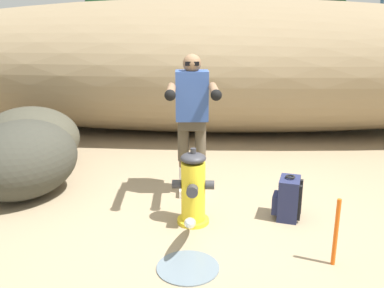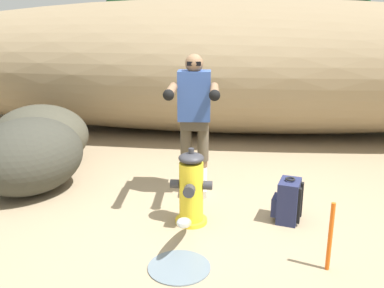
# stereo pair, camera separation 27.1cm
# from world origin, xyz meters

# --- Properties ---
(ground_plane) EXTENTS (56.00, 56.00, 0.04)m
(ground_plane) POSITION_xyz_m (0.00, 0.00, -0.02)
(ground_plane) COLOR #998466
(dirt_embankment) EXTENTS (14.63, 3.20, 2.38)m
(dirt_embankment) POSITION_xyz_m (0.00, 3.70, 1.19)
(dirt_embankment) COLOR #897556
(dirt_embankment) RESTS_ON ground_plane
(fire_hydrant) EXTENTS (0.42, 0.37, 0.79)m
(fire_hydrant) POSITION_xyz_m (-0.10, -0.20, 0.37)
(fire_hydrant) COLOR yellow
(fire_hydrant) RESTS_ON ground_plane
(hydrant_water_jet) EXTENTS (0.53, 0.95, 0.46)m
(hydrant_water_jet) POSITION_xyz_m (-0.10, -0.80, 0.17)
(hydrant_water_jet) COLOR silver
(hydrant_water_jet) RESTS_ON ground_plane
(utility_worker) EXTENTS (0.58, 1.00, 1.65)m
(utility_worker) POSITION_xyz_m (-0.15, 0.51, 1.04)
(utility_worker) COLOR beige
(utility_worker) RESTS_ON ground_plane
(spare_backpack) EXTENTS (0.33, 0.34, 0.47)m
(spare_backpack) POSITION_xyz_m (0.88, -0.03, 0.22)
(spare_backpack) COLOR #23284C
(spare_backpack) RESTS_ON ground_plane
(boulder_large) EXTENTS (1.61, 1.71, 0.91)m
(boulder_large) POSITION_xyz_m (-2.10, 0.37, 0.45)
(boulder_large) COLOR #37362D
(boulder_large) RESTS_ON ground_plane
(boulder_mid) EXTENTS (1.90, 1.91, 0.86)m
(boulder_mid) POSITION_xyz_m (-2.43, 1.33, 0.43)
(boulder_mid) COLOR #424033
(boulder_mid) RESTS_ON ground_plane
(pine_tree_left) EXTENTS (2.34, 2.34, 4.77)m
(pine_tree_left) POSITION_xyz_m (-1.34, 10.69, 2.66)
(pine_tree_left) COLOR #47331E
(pine_tree_left) RESTS_ON ground_plane
(survey_stake) EXTENTS (0.04, 0.04, 0.60)m
(survey_stake) POSITION_xyz_m (1.13, -0.90, 0.30)
(survey_stake) COLOR #E55914
(survey_stake) RESTS_ON ground_plane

